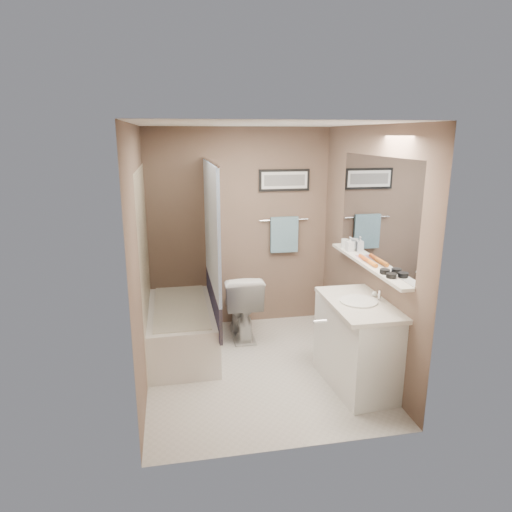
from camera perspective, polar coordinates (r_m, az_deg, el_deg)
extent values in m
plane|color=beige|center=(4.79, 0.34, -13.88)|extent=(2.50, 2.50, 0.00)
cube|color=white|center=(4.20, 0.40, 15.91)|extent=(2.20, 2.50, 0.04)
cube|color=brown|center=(5.52, -2.09, 3.35)|extent=(2.20, 0.04, 2.40)
cube|color=brown|center=(3.20, 4.62, -5.42)|extent=(2.20, 0.04, 2.40)
cube|color=brown|center=(4.27, -14.00, -0.56)|extent=(0.04, 2.50, 2.40)
cube|color=brown|center=(4.66, 13.51, 0.76)|extent=(0.04, 2.50, 2.40)
cube|color=beige|center=(4.81, -13.70, -1.29)|extent=(0.02, 1.55, 2.00)
cylinder|color=silver|center=(4.64, -5.78, 11.67)|extent=(0.02, 1.55, 0.02)
cube|color=white|center=(4.72, -5.58, 3.78)|extent=(0.03, 1.45, 1.28)
cube|color=#272444|center=(4.95, -5.34, -5.58)|extent=(0.03, 1.45, 0.36)
cube|color=silver|center=(4.45, 14.74, 5.55)|extent=(0.02, 1.60, 1.00)
cube|color=silver|center=(4.54, 13.68, -0.94)|extent=(0.12, 1.60, 0.03)
cylinder|color=silver|center=(5.59, 3.52, 4.53)|extent=(0.60, 0.02, 0.02)
cube|color=#90C1D1|center=(5.61, 3.54, 2.68)|extent=(0.34, 0.05, 0.44)
cube|color=black|center=(5.54, 3.56, 9.44)|extent=(0.62, 0.02, 0.26)
cube|color=white|center=(5.53, 3.60, 9.43)|extent=(0.56, 0.00, 0.20)
cube|color=#595959|center=(5.53, 3.60, 9.43)|extent=(0.50, 0.00, 0.13)
cube|color=silver|center=(3.44, 13.57, -7.88)|extent=(0.80, 0.02, 2.00)
cylinder|color=silver|center=(3.37, 8.02, -8.10)|extent=(0.10, 0.02, 0.02)
cube|color=white|center=(5.15, -9.28, -8.85)|extent=(0.71, 1.51, 0.50)
cube|color=beige|center=(5.05, -9.40, -6.25)|extent=(0.56, 1.36, 0.02)
imported|color=silver|center=(5.36, -1.84, -6.05)|extent=(0.45, 0.77, 0.78)
cube|color=white|center=(4.44, 12.61, -10.94)|extent=(0.58, 0.94, 0.80)
cube|color=beige|center=(4.27, 12.81, -5.87)|extent=(0.54, 0.96, 0.04)
cylinder|color=silver|center=(4.25, 12.70, -5.53)|extent=(0.34, 0.34, 0.01)
cylinder|color=silver|center=(4.32, 15.18, -4.78)|extent=(0.02, 0.02, 0.10)
sphere|color=white|center=(4.41, 14.61, -4.60)|extent=(0.05, 0.05, 0.05)
cylinder|color=black|center=(4.10, 16.55, -2.35)|extent=(0.09, 0.09, 0.04)
cylinder|color=black|center=(4.20, 15.81, -1.88)|extent=(0.09, 0.09, 0.04)
cylinder|color=orange|center=(4.44, 14.20, -0.81)|extent=(0.04, 0.22, 0.04)
cylinder|color=#BF4D1A|center=(4.58, 13.43, -0.31)|extent=(0.04, 0.22, 0.04)
cube|color=#CE7E99|center=(4.68, 12.86, -0.17)|extent=(0.03, 0.16, 0.01)
cylinder|color=silver|center=(5.04, 11.05, 1.54)|extent=(0.08, 0.08, 0.10)
imported|color=#999999|center=(4.90, 11.66, 1.47)|extent=(0.08, 0.08, 0.15)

